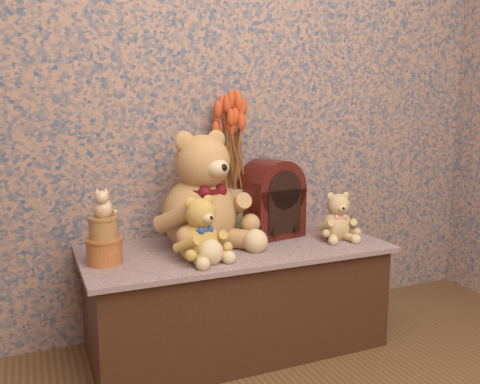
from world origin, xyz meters
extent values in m
cube|color=#344C6B|center=(0.00, 1.50, 1.30)|extent=(3.00, 0.10, 2.60)
cube|color=navy|center=(0.00, 1.22, 0.22)|extent=(1.27, 0.58, 0.45)
cylinder|color=tan|center=(0.05, 1.39, 0.56)|extent=(0.15, 0.15, 0.22)
cylinder|color=#C58C3A|center=(-0.54, 1.19, 0.50)|extent=(0.14, 0.14, 0.10)
cylinder|color=tan|center=(-0.54, 1.19, 0.58)|extent=(0.13, 0.13, 0.08)
camera|label=1|loc=(-0.78, -0.65, 1.02)|focal=37.11mm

